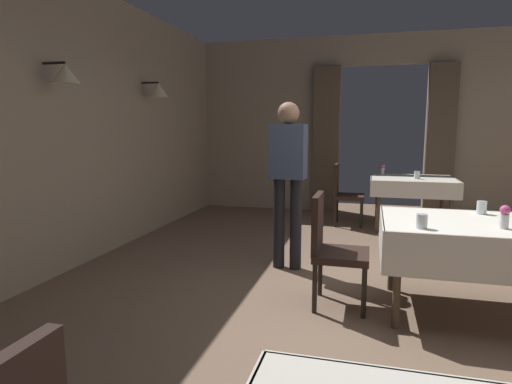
{
  "coord_description": "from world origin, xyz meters",
  "views": [
    {
      "loc": [
        -0.16,
        -3.48,
        1.46
      ],
      "look_at": [
        -1.19,
        0.39,
        0.87
      ],
      "focal_mm": 30.22,
      "sensor_mm": 36.0,
      "label": 1
    }
  ],
  "objects_px": {
    "flower_vase_mid": "(505,216)",
    "chair_mid_left": "(331,245)",
    "dining_table_far": "(412,184)",
    "dining_table_mid": "(485,234)",
    "glass_mid_b": "(482,208)",
    "glass_mid_c": "(422,221)",
    "flower_vase_far": "(383,169)",
    "glass_far_b": "(417,175)",
    "chair_far_left": "(344,191)",
    "person_waiter_by_doorway": "(288,171)"
  },
  "relations": [
    {
      "from": "chair_far_left",
      "to": "glass_mid_c",
      "type": "bearing_deg",
      "value": -77.52
    },
    {
      "from": "flower_vase_far",
      "to": "glass_far_b",
      "type": "bearing_deg",
      "value": -43.34
    },
    {
      "from": "chair_mid_left",
      "to": "chair_far_left",
      "type": "xyz_separation_m",
      "value": [
        -0.09,
        3.11,
        0.0
      ]
    },
    {
      "from": "flower_vase_far",
      "to": "flower_vase_mid",
      "type": "bearing_deg",
      "value": -77.98
    },
    {
      "from": "chair_far_left",
      "to": "flower_vase_mid",
      "type": "distance_m",
      "value": 3.49
    },
    {
      "from": "chair_mid_left",
      "to": "flower_vase_far",
      "type": "relative_size",
      "value": 5.48
    },
    {
      "from": "dining_table_far",
      "to": "glass_mid_b",
      "type": "bearing_deg",
      "value": -83.4
    },
    {
      "from": "glass_mid_b",
      "to": "dining_table_mid",
      "type": "bearing_deg",
      "value": -96.57
    },
    {
      "from": "person_waiter_by_doorway",
      "to": "glass_mid_c",
      "type": "bearing_deg",
      "value": -43.05
    },
    {
      "from": "dining_table_far",
      "to": "chair_far_left",
      "type": "relative_size",
      "value": 1.27
    },
    {
      "from": "glass_mid_b",
      "to": "glass_mid_c",
      "type": "distance_m",
      "value": 0.87
    },
    {
      "from": "chair_mid_left",
      "to": "glass_mid_b",
      "type": "xyz_separation_m",
      "value": [
        1.19,
        0.43,
        0.29
      ]
    },
    {
      "from": "chair_far_left",
      "to": "chair_mid_left",
      "type": "bearing_deg",
      "value": -88.33
    },
    {
      "from": "dining_table_mid",
      "to": "glass_mid_b",
      "type": "xyz_separation_m",
      "value": [
        0.04,
        0.34,
        0.15
      ]
    },
    {
      "from": "flower_vase_far",
      "to": "dining_table_mid",
      "type": "bearing_deg",
      "value": -78.36
    },
    {
      "from": "dining_table_far",
      "to": "glass_mid_c",
      "type": "xyz_separation_m",
      "value": [
        -0.23,
        -3.37,
        0.14
      ]
    },
    {
      "from": "chair_far_left",
      "to": "person_waiter_by_doorway",
      "type": "height_order",
      "value": "person_waiter_by_doorway"
    },
    {
      "from": "chair_mid_left",
      "to": "glass_mid_b",
      "type": "height_order",
      "value": "chair_mid_left"
    },
    {
      "from": "dining_table_mid",
      "to": "glass_mid_c",
      "type": "distance_m",
      "value": 0.63
    },
    {
      "from": "dining_table_mid",
      "to": "glass_mid_b",
      "type": "bearing_deg",
      "value": 83.43
    },
    {
      "from": "dining_table_far",
      "to": "chair_mid_left",
      "type": "distance_m",
      "value": 3.25
    },
    {
      "from": "chair_far_left",
      "to": "glass_far_b",
      "type": "distance_m",
      "value": 1.07
    },
    {
      "from": "chair_far_left",
      "to": "glass_mid_b",
      "type": "relative_size",
      "value": 8.57
    },
    {
      "from": "chair_far_left",
      "to": "flower_vase_far",
      "type": "bearing_deg",
      "value": 29.81
    },
    {
      "from": "dining_table_mid",
      "to": "glass_mid_b",
      "type": "distance_m",
      "value": 0.37
    },
    {
      "from": "dining_table_mid",
      "to": "glass_far_b",
      "type": "bearing_deg",
      "value": 94.45
    },
    {
      "from": "dining_table_mid",
      "to": "chair_far_left",
      "type": "bearing_deg",
      "value": 112.45
    },
    {
      "from": "dining_table_far",
      "to": "dining_table_mid",
      "type": "bearing_deg",
      "value": -84.87
    },
    {
      "from": "chair_far_left",
      "to": "glass_mid_b",
      "type": "distance_m",
      "value": 2.98
    },
    {
      "from": "flower_vase_mid",
      "to": "chair_mid_left",
      "type": "bearing_deg",
      "value": 175.01
    },
    {
      "from": "dining_table_mid",
      "to": "glass_far_b",
      "type": "relative_size",
      "value": 14.26
    },
    {
      "from": "chair_mid_left",
      "to": "person_waiter_by_doorway",
      "type": "bearing_deg",
      "value": 121.83
    },
    {
      "from": "glass_mid_b",
      "to": "chair_mid_left",
      "type": "bearing_deg",
      "value": -160.0
    },
    {
      "from": "dining_table_mid",
      "to": "chair_far_left",
      "type": "xyz_separation_m",
      "value": [
        -1.25,
        3.02,
        -0.14
      ]
    },
    {
      "from": "dining_table_mid",
      "to": "glass_far_b",
      "type": "distance_m",
      "value": 2.91
    },
    {
      "from": "dining_table_mid",
      "to": "glass_far_b",
      "type": "xyz_separation_m",
      "value": [
        -0.23,
        2.9,
        0.15
      ]
    },
    {
      "from": "glass_mid_c",
      "to": "glass_far_b",
      "type": "bearing_deg",
      "value": 85.14
    },
    {
      "from": "glass_mid_c",
      "to": "dining_table_far",
      "type": "bearing_deg",
      "value": 86.09
    },
    {
      "from": "flower_vase_mid",
      "to": "person_waiter_by_doorway",
      "type": "distance_m",
      "value": 2.0
    },
    {
      "from": "glass_mid_c",
      "to": "flower_vase_far",
      "type": "xyz_separation_m",
      "value": [
        -0.19,
        3.68,
        0.04
      ]
    },
    {
      "from": "glass_far_b",
      "to": "dining_table_mid",
      "type": "bearing_deg",
      "value": -85.55
    },
    {
      "from": "flower_vase_mid",
      "to": "chair_far_left",
      "type": "bearing_deg",
      "value": 112.19
    },
    {
      "from": "dining_table_far",
      "to": "flower_vase_mid",
      "type": "distance_m",
      "value": 3.25
    },
    {
      "from": "chair_far_left",
      "to": "glass_far_b",
      "type": "height_order",
      "value": "chair_far_left"
    },
    {
      "from": "dining_table_far",
      "to": "glass_mid_b",
      "type": "relative_size",
      "value": 10.87
    },
    {
      "from": "flower_vase_far",
      "to": "dining_table_far",
      "type": "bearing_deg",
      "value": -36.68
    },
    {
      "from": "flower_vase_far",
      "to": "glass_mid_b",
      "type": "bearing_deg",
      "value": -76.36
    },
    {
      "from": "dining_table_far",
      "to": "glass_mid_c",
      "type": "relative_size",
      "value": 11.34
    },
    {
      "from": "chair_far_left",
      "to": "glass_far_b",
      "type": "relative_size",
      "value": 8.6
    },
    {
      "from": "glass_mid_b",
      "to": "glass_far_b",
      "type": "distance_m",
      "value": 2.57
    }
  ]
}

